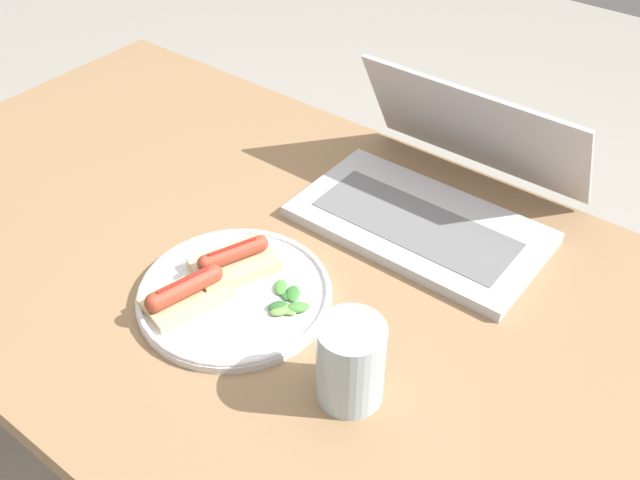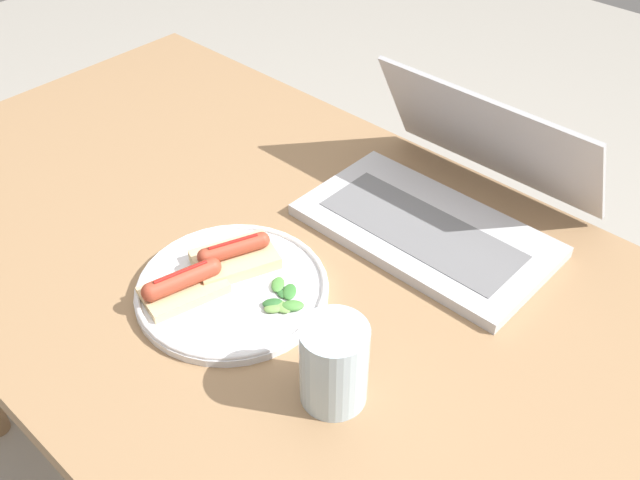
{
  "view_description": "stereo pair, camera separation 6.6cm",
  "coord_description": "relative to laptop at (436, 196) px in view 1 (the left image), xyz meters",
  "views": [
    {
      "loc": [
        0.5,
        -0.56,
        1.4
      ],
      "look_at": [
        0.05,
        0.03,
        0.77
      ],
      "focal_mm": 40.0,
      "sensor_mm": 36.0,
      "label": 1
    },
    {
      "loc": [
        0.55,
        -0.52,
        1.4
      ],
      "look_at": [
        0.05,
        0.03,
        0.77
      ],
      "focal_mm": 40.0,
      "sensor_mm": 36.0,
      "label": 2
    }
  ],
  "objects": [
    {
      "name": "laptop",
      "position": [
        0.0,
        0.0,
        0.0
      ],
      "size": [
        0.37,
        0.3,
        0.19
      ],
      "color": "#B7B7BC",
      "rests_on": "desk"
    },
    {
      "name": "sausage_toast_middle",
      "position": [
        -0.16,
        -0.38,
        -0.01
      ],
      "size": [
        0.09,
        0.12,
        0.04
      ],
      "rotation": [
        0.0,
        0.0,
        1.32
      ],
      "color": "#D6B784",
      "rests_on": "plate"
    },
    {
      "name": "plate",
      "position": [
        -0.12,
        -0.32,
        -0.03
      ],
      "size": [
        0.27,
        0.27,
        0.02
      ],
      "color": "silver",
      "rests_on": "desk"
    },
    {
      "name": "drinking_glass",
      "position": [
        0.1,
        -0.36,
        0.02
      ],
      "size": [
        0.08,
        0.08,
        0.11
      ],
      "color": "silver",
      "rests_on": "desk"
    },
    {
      "name": "sausage_toast_left",
      "position": [
        -0.15,
        -0.29,
        -0.01
      ],
      "size": [
        0.11,
        0.13,
        0.04
      ],
      "rotation": [
        0.0,
        0.0,
        4.33
      ],
      "color": "#D6B784",
      "rests_on": "plate"
    },
    {
      "name": "desk",
      "position": [
        -0.11,
        -0.24,
        -0.11
      ],
      "size": [
        1.48,
        0.78,
        0.71
      ],
      "color": "#93704C",
      "rests_on": "ground_plane"
    },
    {
      "name": "salad_pile",
      "position": [
        -0.05,
        -0.3,
        -0.02
      ],
      "size": [
        0.08,
        0.07,
        0.01
      ],
      "color": "#709E4C",
      "rests_on": "plate"
    }
  ]
}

